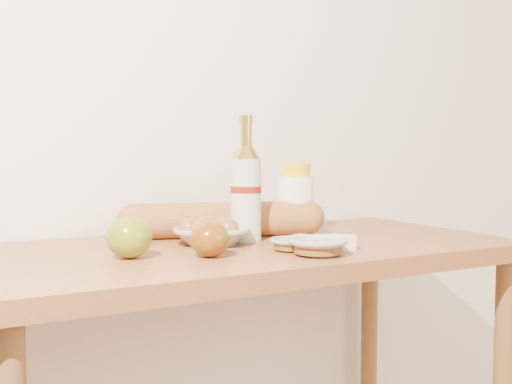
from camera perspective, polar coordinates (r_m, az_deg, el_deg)
back_wall at (r=1.74m, az=-5.83°, el=9.96°), size 3.50×0.02×2.60m
table at (r=1.47m, az=-0.57°, el=-9.41°), size 1.20×0.60×0.90m
bourbon_bottle at (r=1.49m, az=-0.90°, el=0.16°), size 0.09×0.09×0.29m
cream_bottle at (r=1.62m, az=3.53°, el=-0.81°), size 0.11×0.11×0.18m
egg_bowl at (r=1.44m, az=-4.01°, el=-3.70°), size 0.18×0.18×0.06m
baguette at (r=1.56m, az=-2.92°, el=-2.46°), size 0.52×0.23×0.09m
apple_yellowgreen at (r=1.29m, az=-11.20°, el=-3.95°), size 0.10×0.10×0.08m
apple_redgreen_front at (r=1.28m, az=-4.13°, el=-4.19°), size 0.10×0.10×0.07m
sugar_bowl at (r=1.31m, az=5.54°, el=-4.82°), size 0.14×0.14×0.03m
syrup_bowl at (r=1.36m, az=3.14°, el=-4.64°), size 0.10×0.10×0.03m
butter_stick at (r=1.38m, az=6.48°, el=-4.50°), size 0.12×0.07×0.03m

